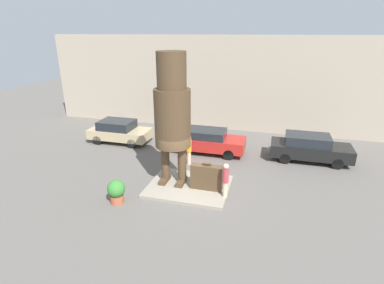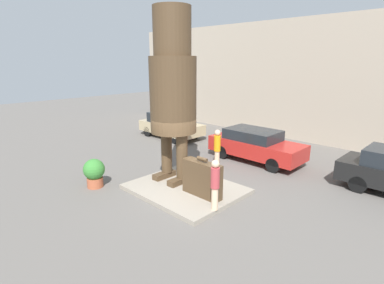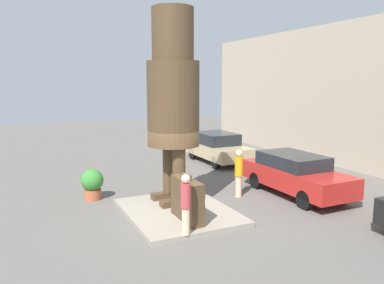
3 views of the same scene
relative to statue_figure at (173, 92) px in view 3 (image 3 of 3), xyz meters
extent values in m
plane|color=#605B56|center=(0.81, -0.20, -3.73)|extent=(60.00, 60.00, 0.00)
cube|color=gray|center=(0.81, -0.20, -3.66)|extent=(3.80, 3.08, 0.15)
cube|color=#4C3823|center=(-0.42, -0.14, -3.48)|extent=(0.33, 0.95, 0.21)
cube|color=#4C3823|center=(0.42, -0.14, -3.48)|extent=(0.33, 0.95, 0.21)
cylinder|color=#4C3823|center=(-0.42, 0.00, -2.55)|extent=(0.41, 0.41, 1.66)
cylinder|color=#4C3823|center=(0.42, 0.00, -2.55)|extent=(0.41, 0.41, 1.66)
cylinder|color=#4C3823|center=(0.00, 0.00, -0.39)|extent=(1.66, 1.66, 2.66)
cylinder|color=#4C3823|center=(0.00, 0.00, 1.74)|extent=(1.30, 1.30, 1.60)
cube|color=#4C3823|center=(1.70, -0.30, -2.99)|extent=(1.47, 0.39, 1.18)
cylinder|color=#4C3823|center=(1.70, -0.30, -2.30)|extent=(0.40, 0.12, 0.12)
cylinder|color=beige|center=(2.64, -0.77, -3.23)|extent=(0.21, 0.21, 0.71)
cylinder|color=#B23D42|center=(2.64, -0.77, -2.55)|extent=(0.27, 0.27, 0.63)
sphere|color=beige|center=(2.64, -0.77, -2.12)|extent=(0.24, 0.24, 0.24)
cube|color=tan|center=(-5.38, 4.68, -3.12)|extent=(4.03, 1.85, 0.62)
cube|color=#1E2328|center=(-5.58, 4.68, -2.52)|extent=(2.22, 1.66, 0.56)
cylinder|color=black|center=(-4.13, 5.51, -3.43)|extent=(0.61, 0.18, 0.61)
cylinder|color=black|center=(-4.13, 3.84, -3.43)|extent=(0.61, 0.18, 0.61)
cylinder|color=black|center=(-6.63, 5.51, -3.43)|extent=(0.61, 0.18, 0.61)
cylinder|color=black|center=(-6.63, 3.84, -3.43)|extent=(0.61, 0.18, 0.61)
cube|color=#B2231E|center=(0.76, 4.43, -3.08)|extent=(4.34, 1.76, 0.69)
cube|color=#1E2328|center=(0.55, 4.43, -2.50)|extent=(2.39, 1.58, 0.47)
cylinder|color=black|center=(2.11, 5.22, -3.42)|extent=(0.62, 0.18, 0.62)
cylinder|color=black|center=(2.11, 3.64, -3.42)|extent=(0.62, 0.18, 0.62)
cylinder|color=black|center=(-0.58, 5.22, -3.42)|extent=(0.62, 0.18, 0.62)
cylinder|color=black|center=(-0.58, 3.64, -3.42)|extent=(0.62, 0.18, 0.62)
cylinder|color=#AD5638|center=(-1.84, -2.28, -3.55)|extent=(0.58, 0.58, 0.36)
sphere|color=#387F33|center=(-1.84, -2.28, -3.05)|extent=(0.77, 0.77, 0.77)
cylinder|color=beige|center=(0.06, 2.46, -3.35)|extent=(0.22, 0.22, 0.76)
cylinder|color=orange|center=(0.06, 2.46, -2.63)|extent=(0.29, 0.29, 0.68)
sphere|color=beige|center=(0.06, 2.46, -2.16)|extent=(0.25, 0.25, 0.25)
camera|label=1|loc=(4.34, -12.37, 3.30)|focal=28.00mm
camera|label=2|loc=(7.90, -7.15, 0.78)|focal=28.00mm
camera|label=3|loc=(10.96, -4.54, 0.26)|focal=35.00mm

